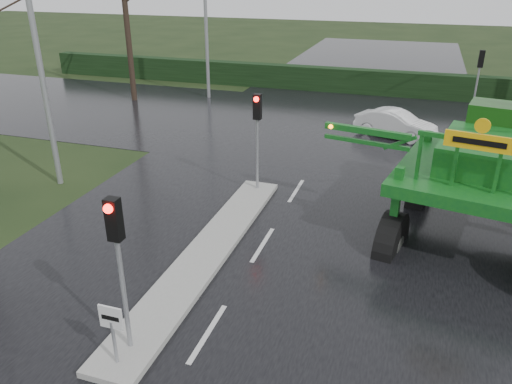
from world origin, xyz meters
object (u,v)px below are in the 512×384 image
(traffic_signal_far, at_px, (479,69))
(crop_sprayer, at_px, (402,165))
(keep_left_sign, at_px, (112,326))
(white_sedan, at_px, (394,137))
(traffic_signal_mid, at_px, (257,122))
(traffic_signal_near, at_px, (117,244))
(street_light_left_near, at_px, (38,12))

(traffic_signal_far, relative_size, crop_sprayer, 0.39)
(keep_left_sign, relative_size, traffic_signal_far, 0.38)
(crop_sprayer, bearing_deg, white_sedan, 104.80)
(keep_left_sign, xyz_separation_m, traffic_signal_far, (7.80, 21.51, 1.53))
(traffic_signal_mid, bearing_deg, crop_sprayer, -23.69)
(traffic_signal_near, xyz_separation_m, traffic_signal_far, (7.80, 21.02, 0.00))
(traffic_signal_near, bearing_deg, crop_sprayer, 52.76)
(crop_sprayer, bearing_deg, traffic_signal_mid, 167.37)
(keep_left_sign, height_order, traffic_signal_near, traffic_signal_near)
(traffic_signal_mid, relative_size, traffic_signal_far, 1.00)
(traffic_signal_near, xyz_separation_m, street_light_left_near, (-6.89, 7.01, 3.40))
(street_light_left_near, xyz_separation_m, crop_sprayer, (11.74, -0.63, -3.58))
(traffic_signal_mid, bearing_deg, keep_left_sign, -90.00)
(keep_left_sign, distance_m, crop_sprayer, 8.51)
(crop_sprayer, bearing_deg, keep_left_sign, -114.15)
(keep_left_sign, distance_m, traffic_signal_mid, 9.12)
(traffic_signal_near, xyz_separation_m, traffic_signal_mid, (0.00, 8.50, 0.00))
(crop_sprayer, height_order, white_sedan, crop_sprayer)
(traffic_signal_near, bearing_deg, traffic_signal_mid, 90.00)
(keep_left_sign, bearing_deg, traffic_signal_near, 90.00)
(white_sedan, bearing_deg, street_light_left_near, 152.70)
(traffic_signal_far, bearing_deg, traffic_signal_mid, 58.07)
(street_light_left_near, bearing_deg, traffic_signal_far, 43.63)
(traffic_signal_mid, xyz_separation_m, traffic_signal_far, (7.80, 12.52, 0.00))
(crop_sprayer, bearing_deg, street_light_left_near, -172.03)
(keep_left_sign, relative_size, street_light_left_near, 0.14)
(traffic_signal_near, bearing_deg, street_light_left_near, 134.53)
(keep_left_sign, bearing_deg, traffic_signal_mid, 90.00)
(traffic_signal_far, bearing_deg, traffic_signal_near, 69.64)
(keep_left_sign, distance_m, traffic_signal_far, 22.93)
(crop_sprayer, bearing_deg, traffic_signal_near, -116.18)
(white_sedan, bearing_deg, traffic_signal_mid, 174.51)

